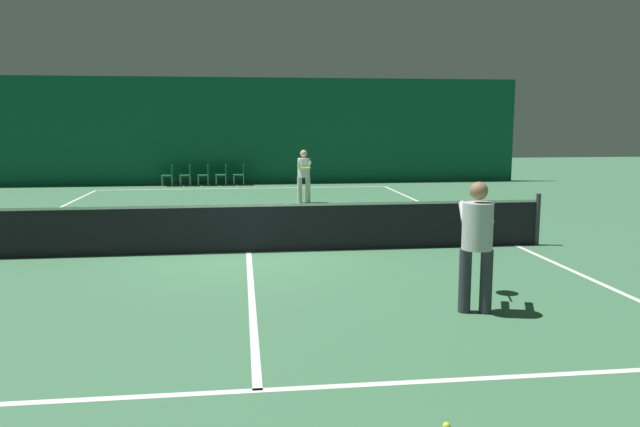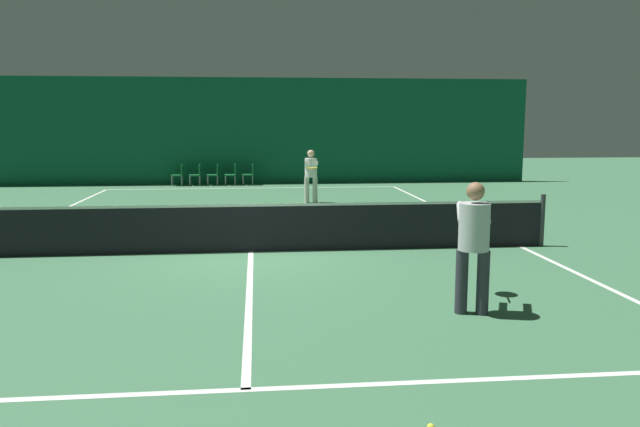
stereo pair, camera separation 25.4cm
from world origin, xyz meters
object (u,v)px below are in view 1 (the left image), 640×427
object	(u,v)px
courtside_chair_1	(187,174)
tennis_net	(248,227)
courtside_chair_4	(241,173)
tennis_ball	(447,426)
courtside_chair_0	(169,174)
player_near	(477,237)
courtside_chair_2	(205,173)
player_far	(304,172)
courtside_chair_3	(223,173)

from	to	relation	value
courtside_chair_1	tennis_net	bearing A→B (deg)	9.72
courtside_chair_4	tennis_ball	size ratio (longest dim) A/B	12.73
tennis_ball	tennis_net	bearing A→B (deg)	101.81
courtside_chair_0	courtside_chair_4	size ratio (longest dim) A/B	1.00
player_near	courtside_chair_2	bearing A→B (deg)	30.48
player_far	courtside_chair_2	distance (m)	6.75
courtside_chair_2	courtside_chair_3	size ratio (longest dim) A/B	1.00
player_near	courtside_chair_1	world-z (taller)	player_near
player_near	courtside_chair_0	bearing A→B (deg)	34.72
player_far	courtside_chair_4	size ratio (longest dim) A/B	1.98
courtside_chair_3	courtside_chair_0	bearing A→B (deg)	-90.00
tennis_net	courtside_chair_4	bearing A→B (deg)	90.62
tennis_net	courtside_chair_2	distance (m)	13.22
tennis_net	tennis_ball	xyz separation A→B (m)	(1.54, -7.36, -0.48)
player_far	courtside_chair_3	distance (m)	6.43
courtside_chair_1	courtside_chair_3	xyz separation A→B (m)	(1.40, 0.00, 0.00)
tennis_net	courtside_chair_0	world-z (taller)	tennis_net
courtside_chair_1	tennis_ball	distance (m)	20.84
courtside_chair_0	courtside_chair_1	xyz separation A→B (m)	(0.70, 0.00, 0.00)
player_far	courtside_chair_0	size ratio (longest dim) A/B	1.98
tennis_net	player_near	world-z (taller)	player_near
player_far	player_near	bearing A→B (deg)	8.24
courtside_chair_2	tennis_ball	distance (m)	20.72
courtside_chair_0	courtside_chair_4	world-z (taller)	same
player_far	courtside_chair_3	world-z (taller)	player_far
tennis_net	player_near	size ratio (longest dim) A/B	6.80
courtside_chair_2	tennis_ball	size ratio (longest dim) A/B	12.73
player_near	courtside_chair_3	xyz separation A→B (m)	(-3.82, 17.38, -0.54)
player_far	courtside_chair_0	distance (m)	7.55
player_near	player_far	world-z (taller)	player_near
tennis_ball	courtside_chair_0	bearing A→B (deg)	102.36
courtside_chair_0	courtside_chair_1	size ratio (longest dim) A/B	1.00
courtside_chair_0	courtside_chair_4	distance (m)	2.81
player_near	courtside_chair_2	distance (m)	17.97
player_near	courtside_chair_0	world-z (taller)	player_near
player_far	courtside_chair_2	size ratio (longest dim) A/B	1.98
player_far	courtside_chair_2	xyz separation A→B (m)	(-3.37, 5.83, -0.48)
tennis_net	tennis_ball	world-z (taller)	tennis_net
tennis_net	tennis_ball	bearing A→B (deg)	-78.19
tennis_ball	courtside_chair_1	bearing A→B (deg)	100.47
player_far	courtside_chair_1	world-z (taller)	player_far
player_near	courtside_chair_3	size ratio (longest dim) A/B	2.10
courtside_chair_2	tennis_ball	xyz separation A→B (m)	(3.09, -20.49, -0.45)
player_near	tennis_ball	size ratio (longest dim) A/B	26.72
tennis_net	player_near	bearing A→B (deg)	-55.08
tennis_ball	courtside_chair_3	bearing A→B (deg)	96.64
courtside_chair_4	courtside_chair_2	bearing A→B (deg)	-90.00
player_far	tennis_net	bearing A→B (deg)	-11.48
player_near	courtside_chair_2	xyz separation A→B (m)	(-4.52, 17.38, -0.54)
tennis_net	courtside_chair_1	size ratio (longest dim) A/B	14.29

